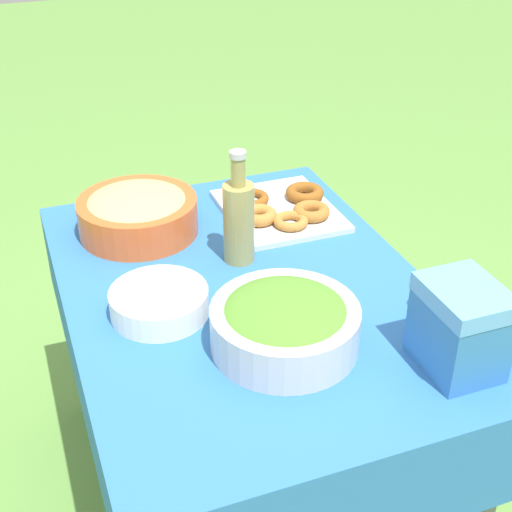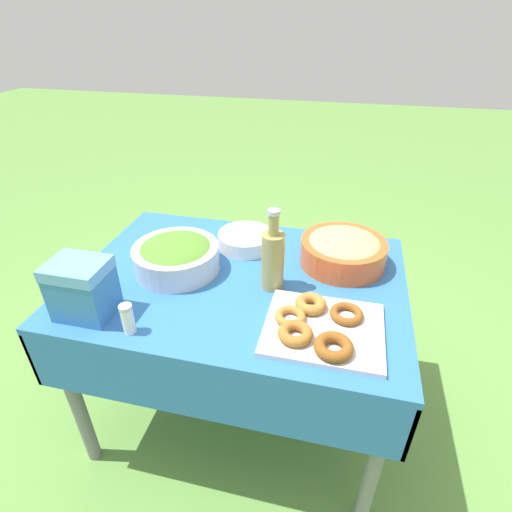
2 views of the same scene
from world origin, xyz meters
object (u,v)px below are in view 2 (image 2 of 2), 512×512
Objects in this scene: pasta_bowl at (343,250)px; cooler_box at (82,289)px; donut_platter at (320,326)px; plate_stack at (246,240)px; salad_bowl at (176,255)px; olive_oil_bottle at (273,258)px.

pasta_bowl is 0.89m from cooler_box.
plate_stack is (0.34, -0.43, 0.01)m from donut_platter.
cooler_box is (0.38, 0.51, 0.06)m from plate_stack.
cooler_box is at bearing 59.25° from salad_bowl.
donut_platter is 0.28m from olive_oil_bottle.
salad_bowl is 0.30m from plate_stack.
donut_platter is at bearing 158.31° from salad_bowl.
cooler_box is at bearing 31.92° from pasta_bowl.
pasta_bowl is 0.31m from olive_oil_bottle.
olive_oil_bottle is (-0.16, 0.24, 0.08)m from plate_stack.
salad_bowl is at bearing 46.89° from plate_stack.
cooler_box is (0.71, 0.08, 0.07)m from donut_platter.
plate_stack is at bearing -133.11° from salad_bowl.
plate_stack is 0.64m from cooler_box.
pasta_bowl is at bearing -163.05° from salad_bowl.
donut_platter is 1.20× the size of olive_oil_bottle.
pasta_bowl is (-0.58, -0.18, 0.00)m from salad_bowl.
cooler_box is (0.18, 0.29, 0.03)m from salad_bowl.
pasta_bowl is 0.90× the size of donut_platter.
olive_oil_bottle reaches higher than plate_stack.
salad_bowl is at bearing -4.08° from olive_oil_bottle.
cooler_box is at bearing 6.40° from donut_platter.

